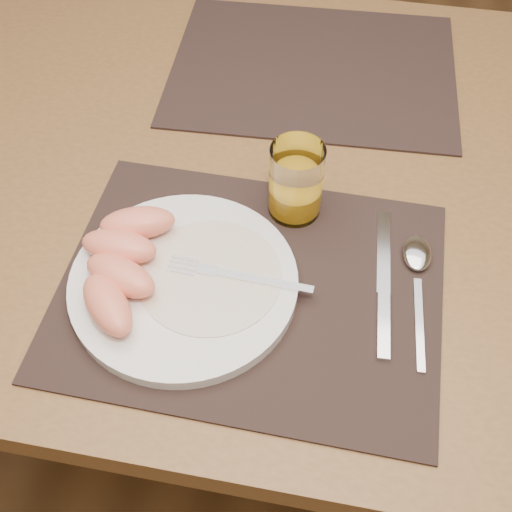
% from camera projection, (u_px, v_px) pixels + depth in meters
% --- Properties ---
extents(ground, '(5.00, 5.00, 0.00)m').
position_uv_depth(ground, '(274.00, 398.00, 1.49)').
color(ground, brown).
rests_on(ground, ground).
extents(table, '(1.40, 0.90, 0.75)m').
position_uv_depth(table, '(283.00, 203.00, 0.96)').
color(table, brown).
rests_on(table, ground).
extents(placemat_near, '(0.45, 0.36, 0.00)m').
position_uv_depth(placemat_near, '(251.00, 288.00, 0.76)').
color(placemat_near, '#2D201C').
rests_on(placemat_near, table).
extents(placemat_far, '(0.47, 0.37, 0.00)m').
position_uv_depth(placemat_far, '(313.00, 69.00, 1.03)').
color(placemat_far, '#2D201C').
rests_on(placemat_far, table).
extents(plate, '(0.27, 0.27, 0.02)m').
position_uv_depth(plate, '(184.00, 283.00, 0.76)').
color(plate, white).
rests_on(plate, placemat_near).
extents(plate_dressing, '(0.17, 0.17, 0.00)m').
position_uv_depth(plate_dressing, '(210.00, 275.00, 0.75)').
color(plate_dressing, white).
rests_on(plate_dressing, plate).
extents(fork, '(0.18, 0.03, 0.00)m').
position_uv_depth(fork, '(227.00, 274.00, 0.75)').
color(fork, silver).
rests_on(fork, plate).
extents(knife, '(0.03, 0.22, 0.01)m').
position_uv_depth(knife, '(384.00, 292.00, 0.75)').
color(knife, silver).
rests_on(knife, placemat_near).
extents(spoon, '(0.04, 0.19, 0.01)m').
position_uv_depth(spoon, '(417.00, 263.00, 0.78)').
color(spoon, silver).
rests_on(spoon, placemat_near).
extents(juice_glass, '(0.07, 0.07, 0.10)m').
position_uv_depth(juice_glass, '(296.00, 184.00, 0.80)').
color(juice_glass, white).
rests_on(juice_glass, placemat_near).
extents(grapefruit_wedges, '(0.11, 0.20, 0.04)m').
position_uv_depth(grapefruit_wedges, '(122.00, 261.00, 0.74)').
color(grapefruit_wedges, '#FD8967').
rests_on(grapefruit_wedges, plate).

